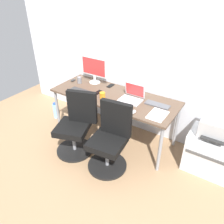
% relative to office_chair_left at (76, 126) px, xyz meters
% --- Properties ---
extents(ground_plane, '(5.28, 5.28, 0.00)m').
position_rel_office_chair_left_xyz_m(ground_plane, '(0.28, 0.57, -0.42)').
color(ground_plane, '#9E7A56').
extents(back_wall, '(4.40, 0.04, 2.60)m').
position_rel_office_chair_left_xyz_m(back_wall, '(0.28, 1.01, 0.88)').
color(back_wall, silver).
rests_on(back_wall, ground).
extents(desk, '(1.91, 0.73, 0.75)m').
position_rel_office_chair_left_xyz_m(desk, '(0.28, 0.57, 0.27)').
color(desk, brown).
rests_on(desk, ground).
extents(office_chair_left, '(0.56, 0.56, 0.94)m').
position_rel_office_chair_left_xyz_m(office_chair_left, '(0.00, 0.00, 0.00)').
color(office_chair_left, black).
rests_on(office_chair_left, ground).
extents(office_chair_right, '(0.54, 0.54, 0.94)m').
position_rel_office_chair_left_xyz_m(office_chair_right, '(0.58, 0.00, 0.00)').
color(office_chair_right, black).
rests_on(office_chair_right, ground).
extents(side_cabinet, '(0.58, 0.45, 0.56)m').
position_rel_office_chair_left_xyz_m(side_cabinet, '(1.72, 0.65, -0.14)').
color(side_cabinet, silver).
rests_on(side_cabinet, ground).
extents(printer, '(0.38, 0.40, 0.24)m').
position_rel_office_chair_left_xyz_m(printer, '(1.72, 0.65, 0.25)').
color(printer, '#B7B7B7').
rests_on(printer, side_cabinet).
extents(water_bottle_on_floor, '(0.09, 0.09, 0.31)m').
position_rel_office_chair_left_xyz_m(water_bottle_on_floor, '(-0.92, 0.46, -0.28)').
color(water_bottle_on_floor, '#8CBFF2').
rests_on(water_bottle_on_floor, ground).
extents(desktop_monitor, '(0.48, 0.18, 0.43)m').
position_rel_office_chair_left_xyz_m(desktop_monitor, '(-0.24, 0.79, 0.57)').
color(desktop_monitor, silver).
rests_on(desktop_monitor, desk).
extents(open_laptop, '(0.31, 0.26, 0.23)m').
position_rel_office_chair_left_xyz_m(open_laptop, '(0.56, 0.61, 0.38)').
color(open_laptop, silver).
rests_on(open_laptop, desk).
extents(keyboard_by_monitor, '(0.34, 0.12, 0.02)m').
position_rel_office_chair_left_xyz_m(keyboard_by_monitor, '(-0.23, 0.41, 0.33)').
color(keyboard_by_monitor, '#2D2D2D').
rests_on(keyboard_by_monitor, desk).
extents(keyboard_by_laptop, '(0.34, 0.12, 0.02)m').
position_rel_office_chair_left_xyz_m(keyboard_by_laptop, '(0.93, 0.65, 0.33)').
color(keyboard_by_laptop, '#515156').
rests_on(keyboard_by_laptop, desk).
extents(mouse_by_monitor, '(0.06, 0.10, 0.03)m').
position_rel_office_chair_left_xyz_m(mouse_by_monitor, '(0.75, 0.30, 0.34)').
color(mouse_by_monitor, silver).
rests_on(mouse_by_monitor, desk).
extents(mouse_by_laptop, '(0.06, 0.10, 0.03)m').
position_rel_office_chair_left_xyz_m(mouse_by_laptop, '(-0.58, 0.64, 0.34)').
color(mouse_by_laptop, '#2D2D2D').
rests_on(mouse_by_laptop, desk).
extents(coffee_mug, '(0.08, 0.08, 0.09)m').
position_rel_office_chair_left_xyz_m(coffee_mug, '(0.18, 0.41, 0.37)').
color(coffee_mug, orange).
rests_on(coffee_mug, desk).
extents(pen_cup, '(0.07, 0.07, 0.10)m').
position_rel_office_chair_left_xyz_m(pen_cup, '(-0.44, 0.64, 0.38)').
color(pen_cup, slate).
rests_on(pen_cup, desk).
extents(phone_near_laptop, '(0.07, 0.14, 0.01)m').
position_rel_office_chair_left_xyz_m(phone_near_laptop, '(0.05, 0.82, 0.33)').
color(phone_near_laptop, black).
rests_on(phone_near_laptop, desk).
extents(phone_near_monitor, '(0.07, 0.14, 0.01)m').
position_rel_office_chair_left_xyz_m(phone_near_monitor, '(0.02, 0.52, 0.33)').
color(phone_near_monitor, black).
rests_on(phone_near_monitor, desk).
extents(paper_pile, '(0.21, 0.30, 0.01)m').
position_rel_office_chair_left_xyz_m(paper_pile, '(1.04, 0.41, 0.33)').
color(paper_pile, white).
rests_on(paper_pile, desk).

